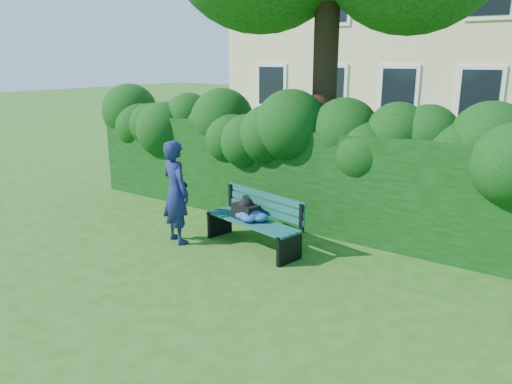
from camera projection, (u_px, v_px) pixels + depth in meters
The scene contains 4 objects.
ground at pixel (233, 260), 7.67m from camera, with size 80.00×80.00×0.00m, color #285613.
hedge at pixel (307, 176), 9.16m from camera, with size 10.00×1.00×1.80m.
park_bench at pixel (252, 218), 8.08m from camera, with size 1.84×0.90×0.89m.
man_reading at pixel (176, 192), 8.22m from camera, with size 0.63×0.41×1.72m, color #161E50.
Camera 1 is at (4.43, -5.60, 3.01)m, focal length 35.00 mm.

